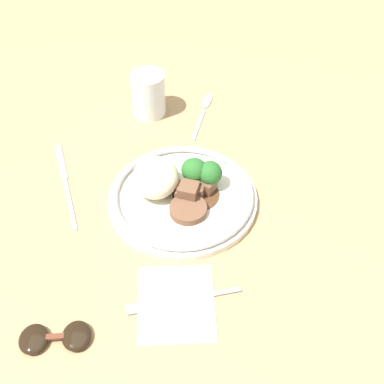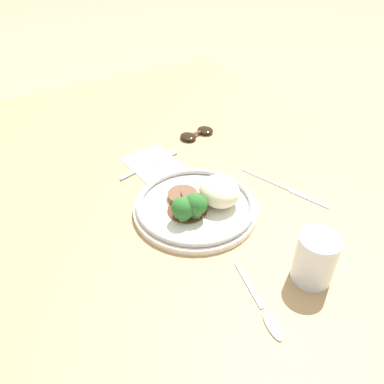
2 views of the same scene
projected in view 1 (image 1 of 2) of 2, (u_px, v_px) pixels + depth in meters
name	position (u px, v px, depth m)	size (l,w,h in m)	color
ground_plane	(189.00, 220.00, 0.95)	(8.00, 8.00, 0.00)	#998466
dining_table	(189.00, 214.00, 0.94)	(1.57, 1.12, 0.03)	tan
napkin	(176.00, 303.00, 0.79)	(0.14, 0.12, 0.00)	silver
plate	(181.00, 191.00, 0.92)	(0.26, 0.26, 0.07)	silver
juice_glass	(149.00, 97.00, 1.08)	(0.07, 0.07, 0.09)	#F4AD19
fork	(173.00, 302.00, 0.79)	(0.05, 0.17, 0.00)	#B7B7BC
knife	(65.00, 181.00, 0.97)	(0.21, 0.08, 0.00)	#B7B7BC
spoon	(205.00, 106.00, 1.12)	(0.16, 0.05, 0.01)	#B7B7BC
sunglasses	(55.00, 337.00, 0.75)	(0.06, 0.11, 0.01)	black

